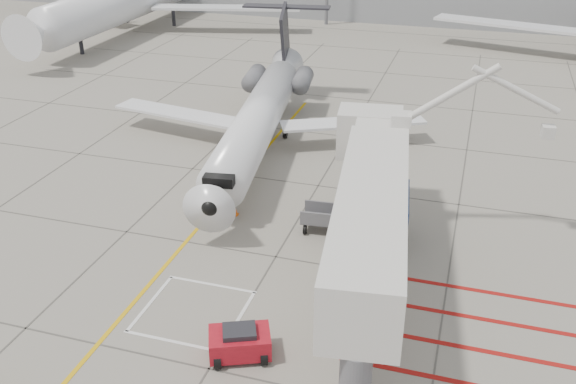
% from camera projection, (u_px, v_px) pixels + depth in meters
% --- Properties ---
extents(ground_plane, '(260.00, 260.00, 0.00)m').
position_uv_depth(ground_plane, '(247.00, 306.00, 27.12)').
color(ground_plane, gray).
rests_on(ground_plane, ground).
extents(regional_jet, '(25.89, 30.74, 7.29)m').
position_uv_depth(regional_jet, '(251.00, 109.00, 38.34)').
color(regional_jet, white).
rests_on(regional_jet, ground_plane).
extents(jet_bridge, '(10.94, 19.30, 7.34)m').
position_uv_depth(jet_bridge, '(370.00, 231.00, 25.47)').
color(jet_bridge, silver).
rests_on(jet_bridge, ground_plane).
extents(pushback_tug, '(2.68, 2.23, 1.34)m').
position_uv_depth(pushback_tug, '(240.00, 342.00, 24.07)').
color(pushback_tug, '#AB101E').
rests_on(pushback_tug, ground_plane).
extents(baggage_cart, '(2.28, 1.54, 1.37)m').
position_uv_depth(baggage_cart, '(324.00, 219.00, 32.44)').
color(baggage_cart, '#535358').
rests_on(baggage_cart, ground_plane).
extents(ground_power_unit, '(2.48, 1.55, 1.89)m').
position_uv_depth(ground_power_unit, '(373.00, 246.00, 29.59)').
color(ground_power_unit, silver).
rests_on(ground_power_unit, ground_plane).
extents(cone_nose, '(0.37, 0.37, 0.51)m').
position_uv_depth(cone_nose, '(235.00, 211.00, 34.12)').
color(cone_nose, '#E1550B').
rests_on(cone_nose, ground_plane).
extents(cone_side, '(0.36, 0.36, 0.50)m').
position_uv_depth(cone_side, '(352.00, 229.00, 32.36)').
color(cone_side, '#FF500D').
rests_on(cone_side, ground_plane).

